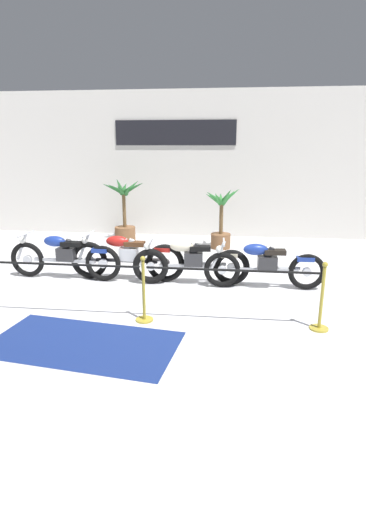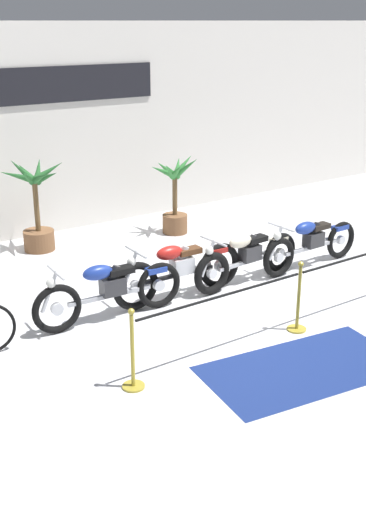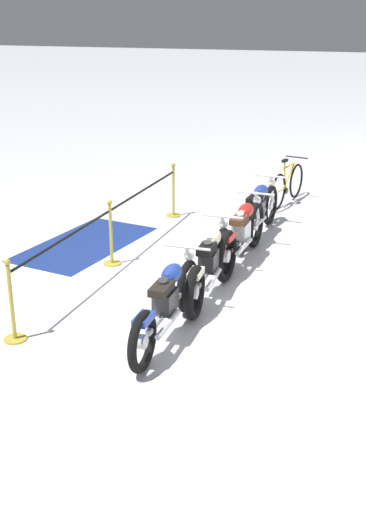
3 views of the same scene
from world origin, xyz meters
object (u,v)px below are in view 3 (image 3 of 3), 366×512
at_px(stanchion_mid_left, 111,243).
at_px(stanchion_mid_right, 13,313).
at_px(bicycle, 288,185).
at_px(floor_banner, 85,244).
at_px(motorcycle_red_1, 242,234).
at_px(motorcycle_cream_2, 210,263).
at_px(motorcycle_blue_0, 257,211).
at_px(motorcycle_blue_3, 167,303).
at_px(stanchion_far_left, 141,205).

xyz_separation_m(stanchion_mid_left, stanchion_mid_right, (2.67, 0.00, 0.00)).
distance_m(bicycle, floor_banner, 4.61).
bearing_deg(bicycle, motorcycle_red_1, 0.08).
height_order(stanchion_mid_left, stanchion_mid_right, same).
bearing_deg(motorcycle_cream_2, motorcycle_blue_0, 179.26).
height_order(motorcycle_blue_3, stanchion_mid_left, stanchion_mid_left).
bearing_deg(motorcycle_red_1, stanchion_mid_right, -28.87).
xyz_separation_m(motorcycle_blue_0, motorcycle_red_1, (1.29, 0.07, 0.00)).
bearing_deg(stanchion_mid_left, motorcycle_red_1, 112.07).
bearing_deg(motorcycle_cream_2, motorcycle_blue_3, -3.17).
height_order(motorcycle_red_1, motorcycle_blue_3, motorcycle_red_1).
bearing_deg(bicycle, motorcycle_blue_3, -1.62).
relative_size(motorcycle_blue_0, floor_banner, 0.91).
bearing_deg(stanchion_far_left, stanchion_mid_right, 0.00).
bearing_deg(stanchion_far_left, bicycle, 149.52).
relative_size(motorcycle_blue_3, bicycle, 1.33).
height_order(stanchion_mid_left, floor_banner, stanchion_mid_left).
relative_size(stanchion_mid_left, floor_banner, 0.40).
relative_size(bicycle, stanchion_mid_right, 1.64).
distance_m(motorcycle_cream_2, motorcycle_blue_3, 1.42).
height_order(bicycle, stanchion_mid_right, stanchion_mid_right).
height_order(motorcycle_blue_0, stanchion_mid_right, stanchion_mid_right).
xyz_separation_m(motorcycle_cream_2, stanchion_far_left, (-1.71, -1.79, 0.20)).
xyz_separation_m(motorcycle_cream_2, stanchion_mid_right, (2.12, -1.79, -0.10)).
relative_size(bicycle, stanchion_mid_left, 1.64).
bearing_deg(motorcycle_blue_3, motorcycle_red_1, 176.15).
distance_m(motorcycle_blue_0, floor_banner, 3.04).
height_order(motorcycle_cream_2, stanchion_mid_right, stanchion_mid_right).
bearing_deg(floor_banner, stanchion_mid_right, 21.82).
relative_size(motorcycle_blue_0, stanchion_far_left, 0.44).
bearing_deg(stanchion_far_left, motorcycle_red_1, 78.46).
relative_size(motorcycle_red_1, motorcycle_cream_2, 1.03).
bearing_deg(stanchion_mid_right, motorcycle_red_1, 151.13).
height_order(motorcycle_cream_2, stanchion_far_left, stanchion_far_left).
distance_m(bicycle, stanchion_far_left, 3.74).
bearing_deg(stanchion_far_left, motorcycle_blue_0, 116.19).
bearing_deg(motorcycle_cream_2, floor_banner, -115.20).
xyz_separation_m(motorcycle_blue_0, floor_banner, (1.36, -2.68, -0.47)).
distance_m(stanchion_mid_right, floor_banner, 3.49).
bearing_deg(stanchion_mid_left, motorcycle_cream_2, 72.91).
distance_m(motorcycle_blue_0, motorcycle_cream_2, 2.61).
bearing_deg(bicycle, stanchion_mid_right, -15.04).
relative_size(motorcycle_blue_3, stanchion_mid_left, 2.19).
height_order(motorcycle_cream_2, motorcycle_blue_3, motorcycle_cream_2).
distance_m(motorcycle_red_1, bicycle, 3.61).
bearing_deg(motorcycle_cream_2, motorcycle_red_1, 175.41).
bearing_deg(motorcycle_red_1, floor_banner, -88.39).
xyz_separation_m(motorcycle_cream_2, floor_banner, (-1.24, -2.64, -0.45)).
distance_m(bicycle, stanchion_mid_right, 7.30).
xyz_separation_m(motorcycle_blue_0, motorcycle_cream_2, (2.61, -0.03, -0.02)).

